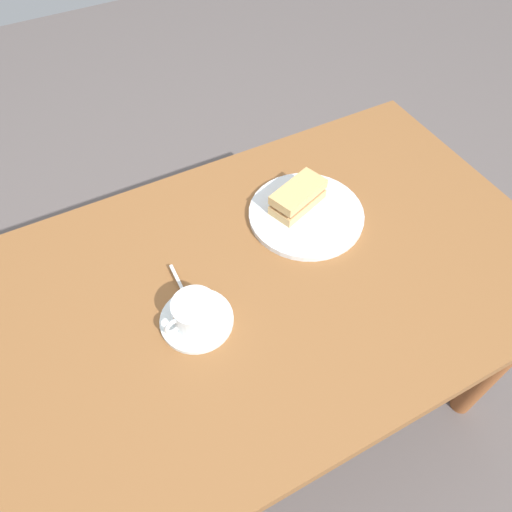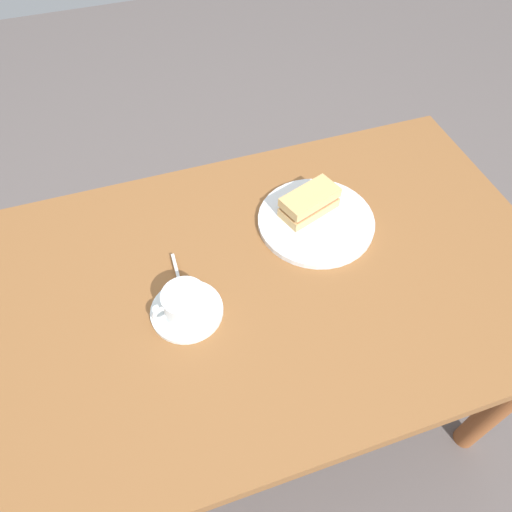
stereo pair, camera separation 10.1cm
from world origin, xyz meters
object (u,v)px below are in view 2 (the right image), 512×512
dining_table (250,305)px  spoon (179,278)px  coffee_cup (184,302)px  sandwich_plate (316,221)px  coffee_saucer (187,311)px  sandwich_front (309,202)px

dining_table → spoon: (0.14, -0.05, 0.11)m
coffee_cup → spoon: bearing=-92.2°
coffee_cup → dining_table: bearing=-167.5°
sandwich_plate → coffee_cup: coffee_cup is taller
coffee_saucer → spoon: size_ratio=1.49×
coffee_cup → coffee_saucer: bearing=-168.2°
sandwich_plate → spoon: bearing=10.2°
sandwich_front → spoon: size_ratio=1.52×
dining_table → coffee_saucer: size_ratio=9.11×
dining_table → sandwich_front: (-0.19, -0.14, 0.14)m
sandwich_front → coffee_cup: 0.38m
dining_table → sandwich_plate: sandwich_plate is taller
coffee_cup → sandwich_front: bearing=-152.9°
sandwich_front → coffee_saucer: 0.38m
coffee_saucer → spoon: (-0.00, -0.08, 0.01)m
coffee_cup → spoon: size_ratio=1.16×
coffee_saucer → sandwich_front: bearing=-152.9°
sandwich_plate → sandwich_front: size_ratio=1.81×
sandwich_plate → coffee_saucer: (0.34, 0.14, -0.00)m
dining_table → sandwich_plate: size_ratio=4.95×
sandwich_front → coffee_saucer: size_ratio=1.02×
dining_table → sandwich_front: 0.27m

